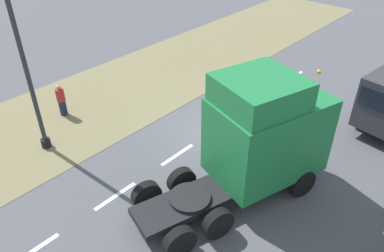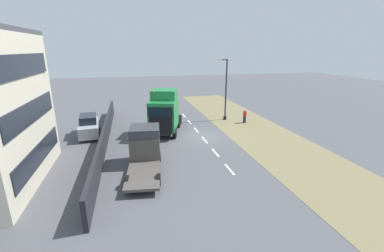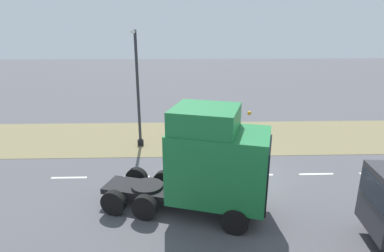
{
  "view_description": "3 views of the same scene",
  "coord_description": "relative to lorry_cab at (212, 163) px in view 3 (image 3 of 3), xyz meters",
  "views": [
    {
      "loc": [
        8.51,
        -10.87,
        9.53
      ],
      "look_at": [
        0.37,
        -1.81,
        1.34
      ],
      "focal_mm": 35.0,
      "sensor_mm": 36.0,
      "label": 1
    },
    {
      "loc": [
        6.55,
        22.91,
        8.28
      ],
      "look_at": [
        1.14,
        0.52,
        1.35
      ],
      "focal_mm": 24.0,
      "sensor_mm": 36.0,
      "label": 2
    },
    {
      "loc": [
        15.01,
        -2.9,
        7.44
      ],
      "look_at": [
        -1.11,
        -2.38,
        2.35
      ],
      "focal_mm": 30.0,
      "sensor_mm": 36.0,
      "label": 3
    }
  ],
  "objects": [
    {
      "name": "ground_plane",
      "position": [
        -3.41,
        1.75,
        -2.25
      ],
      "size": [
        120.0,
        120.0,
        0.0
      ],
      "primitive_type": "plane",
      "color": "#515156",
      "rests_on": "ground"
    },
    {
      "name": "grass_verge",
      "position": [
        -9.41,
        1.75,
        -2.24
      ],
      "size": [
        7.0,
        44.0,
        0.01
      ],
      "color": "olive",
      "rests_on": "ground"
    },
    {
      "name": "lane_markings",
      "position": [
        -3.41,
        1.05,
        -2.25
      ],
      "size": [
        0.16,
        17.8,
        0.0
      ],
      "color": "white",
      "rests_on": "ground"
    },
    {
      "name": "lorry_cab",
      "position": [
        0.0,
        0.0,
        0.0
      ],
      "size": [
        4.3,
        7.12,
        4.63
      ],
      "rotation": [
        0.0,
        0.0,
        -0.29
      ],
      "color": "black",
      "rests_on": "ground"
    },
    {
      "name": "lamp_post",
      "position": [
        -7.82,
        -3.84,
        1.0
      ],
      "size": [
        1.31,
        0.39,
        7.19
      ],
      "color": "black",
      "rests_on": "ground"
    },
    {
      "name": "pedestrian",
      "position": [
        -9.58,
        -1.93,
        -1.48
      ],
      "size": [
        0.39,
        0.39,
        1.58
      ],
      "color": "#1E233D",
      "rests_on": "ground"
    }
  ]
}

